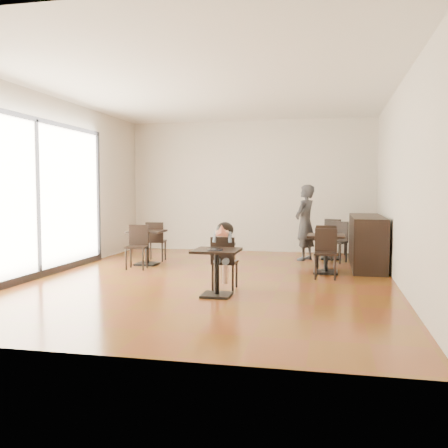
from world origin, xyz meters
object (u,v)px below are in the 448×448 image
(chair_mid_b, at_px, (326,254))
(chair_back_a, at_px, (335,237))
(child_chair, at_px, (225,263))
(chair_back_b, at_px, (336,242))
(cafe_table_left, at_px, (147,248))
(chair_mid_a, at_px, (326,247))
(child_table, at_px, (217,273))
(child, at_px, (225,256))
(cafe_table_back, at_px, (331,243))
(cafe_table_mid, at_px, (326,254))
(chair_left_b, at_px, (137,247))
(adult_patron, at_px, (305,223))
(chair_left_a, at_px, (156,241))

(chair_mid_b, distance_m, chair_back_a, 3.02)
(child_chair, relative_size, chair_back_b, 0.95)
(cafe_table_left, distance_m, chair_mid_a, 3.55)
(child_table, relative_size, chair_back_b, 0.79)
(cafe_table_left, xyz_separation_m, chair_back_b, (3.73, 1.09, 0.08))
(child, bearing_deg, cafe_table_back, 66.71)
(chair_back_b, bearing_deg, chair_mid_a, -79.62)
(cafe_table_mid, bearing_deg, chair_mid_b, -90.00)
(cafe_table_left, height_order, chair_back_a, chair_back_a)
(chair_back_a, bearing_deg, child_chair, 91.83)
(child_chair, distance_m, cafe_table_back, 4.03)
(chair_left_b, bearing_deg, chair_back_a, 28.98)
(chair_mid_a, bearing_deg, chair_left_b, 13.91)
(child, xyz_separation_m, chair_back_b, (1.69, 3.15, -0.08))
(adult_patron, xyz_separation_m, chair_left_a, (-3.08, -0.79, -0.39))
(adult_patron, bearing_deg, chair_left_b, -34.93)
(chair_mid_b, bearing_deg, child, -139.79)
(child, distance_m, chair_back_b, 3.58)
(chair_left_b, bearing_deg, cafe_table_left, 82.66)
(adult_patron, xyz_separation_m, cafe_table_back, (0.55, 0.30, -0.46))
(adult_patron, bearing_deg, chair_left_a, -52.07)
(child_chair, relative_size, chair_mid_a, 0.96)
(child, height_order, adult_patron, adult_patron)
(chair_left_a, relative_size, chair_back_b, 0.98)
(child_table, xyz_separation_m, chair_left_b, (-2.04, 2.06, 0.08))
(chair_mid_a, distance_m, chair_back_b, 0.84)
(cafe_table_left, distance_m, chair_back_a, 4.33)
(child_chair, relative_size, cafe_table_mid, 1.16)
(child_table, bearing_deg, child, 90.00)
(chair_mid_b, bearing_deg, cafe_table_mid, 90.80)
(child_table, relative_size, chair_left_a, 0.81)
(chair_left_b, bearing_deg, cafe_table_back, 23.77)
(child, relative_size, cafe_table_left, 1.47)
(chair_back_a, distance_m, chair_back_b, 1.10)
(cafe_table_back, bearing_deg, chair_mid_b, -92.18)
(child_table, distance_m, chair_left_a, 3.76)
(chair_mid_a, relative_size, chair_back_a, 0.99)
(cafe_table_mid, height_order, cafe_table_left, cafe_table_mid)
(cafe_table_mid, height_order, chair_mid_b, chair_mid_b)
(adult_patron, relative_size, chair_mid_a, 1.92)
(chair_back_a, bearing_deg, chair_mid_b, 109.89)
(cafe_table_left, distance_m, chair_left_a, 0.55)
(child_chair, xyz_separation_m, chair_back_b, (1.69, 3.15, 0.02))
(adult_patron, height_order, chair_left_b, adult_patron)
(child_chair, relative_size, child, 0.79)
(cafe_table_mid, relative_size, chair_mid_b, 0.83)
(chair_mid_a, bearing_deg, chair_back_b, -102.32)
(child_chair, xyz_separation_m, chair_left_a, (-2.04, 2.61, 0.01))
(chair_back_b, bearing_deg, child_chair, -94.70)
(child_chair, xyz_separation_m, chair_mid_a, (1.50, 2.33, 0.02))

